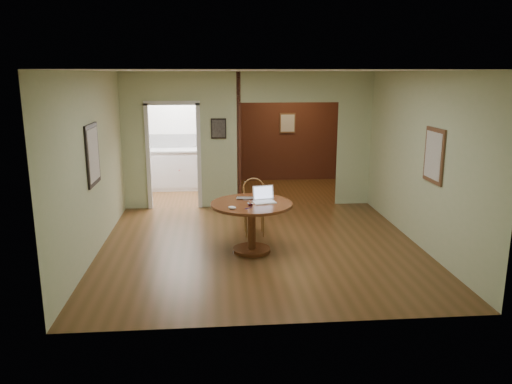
{
  "coord_description": "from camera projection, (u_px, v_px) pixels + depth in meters",
  "views": [
    {
      "loc": [
        -0.72,
        -7.41,
        2.66
      ],
      "look_at": [
        -0.09,
        -0.2,
        0.94
      ],
      "focal_mm": 35.0,
      "sensor_mm": 36.0,
      "label": 1
    }
  ],
  "objects": [
    {
      "name": "open_laptop",
      "position": [
        264.0,
        197.0,
        7.54
      ],
      "size": [
        0.37,
        0.35,
        0.23
      ],
      "rotation": [
        0.0,
        0.0,
        0.22
      ],
      "color": "white",
      "rests_on": "dining_table"
    },
    {
      "name": "wine_glass",
      "position": [
        250.0,
        203.0,
        7.29
      ],
      "size": [
        0.08,
        0.08,
        0.09
      ],
      "primitive_type": null,
      "color": "white",
      "rests_on": "dining_table"
    },
    {
      "name": "chair",
      "position": [
        254.0,
        203.0,
        8.39
      ],
      "size": [
        0.4,
        0.4,
        0.95
      ],
      "rotation": [
        0.0,
        0.0,
        -0.0
      ],
      "color": "#A6753B",
      "rests_on": "ground"
    },
    {
      "name": "dining_table",
      "position": [
        252.0,
        216.0,
        7.52
      ],
      "size": [
        1.23,
        1.23,
        0.77
      ],
      "rotation": [
        0.0,
        0.0,
        0.33
      ],
      "color": "brown",
      "rests_on": "ground"
    },
    {
      "name": "mouse",
      "position": [
        232.0,
        208.0,
        7.11
      ],
      "size": [
        0.13,
        0.1,
        0.05
      ],
      "primitive_type": "ellipsoid",
      "rotation": [
        0.0,
        0.0,
        -0.35
      ],
      "color": "white",
      "rests_on": "dining_table"
    },
    {
      "name": "room_shell",
      "position": [
        225.0,
        140.0,
        10.52
      ],
      "size": [
        5.2,
        7.5,
        5.0
      ],
      "color": "white",
      "rests_on": "ground"
    },
    {
      "name": "kitchen_cabinet",
      "position": [
        186.0,
        169.0,
        11.7
      ],
      "size": [
        2.06,
        0.6,
        0.94
      ],
      "color": "white",
      "rests_on": "ground"
    },
    {
      "name": "floor",
      "position": [
        261.0,
        247.0,
        7.86
      ],
      "size": [
        5.0,
        5.0,
        0.0
      ],
      "primitive_type": "plane",
      "color": "#4C3215",
      "rests_on": "ground"
    },
    {
      "name": "grocery_bag",
      "position": [
        207.0,
        142.0,
        11.6
      ],
      "size": [
        0.36,
        0.32,
        0.31
      ],
      "primitive_type": "ellipsoid",
      "rotation": [
        0.0,
        0.0,
        0.19
      ],
      "color": "beige",
      "rests_on": "kitchen_cabinet"
    },
    {
      "name": "closed_laptop",
      "position": [
        247.0,
        199.0,
        7.65
      ],
      "size": [
        0.36,
        0.26,
        0.03
      ],
      "primitive_type": "imported",
      "rotation": [
        0.0,
        0.0,
        -0.14
      ],
      "color": "silver",
      "rests_on": "dining_table"
    },
    {
      "name": "pen",
      "position": [
        248.0,
        208.0,
        7.17
      ],
      "size": [
        0.11,
        0.08,
        0.01
      ],
      "primitive_type": "cylinder",
      "rotation": [
        0.0,
        1.57,
        0.65
      ],
      "color": "#0C0C57",
      "rests_on": "dining_table"
    }
  ]
}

